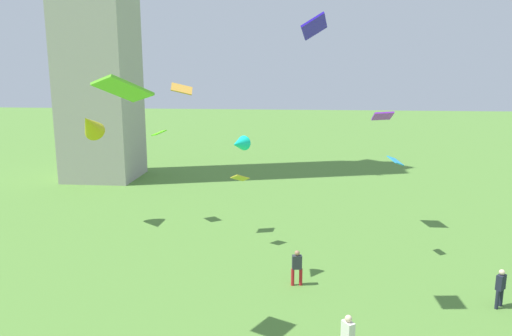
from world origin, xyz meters
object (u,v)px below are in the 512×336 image
object	(u,v)px
person_2	(348,336)
kite_flying_3	(159,133)
person_3	(297,266)
kite_flying_9	(314,27)
kite_flying_2	(240,178)
kite_flying_11	(123,89)
kite_flying_7	(239,144)
kite_flying_1	(182,89)
kite_flying_5	(90,125)
kite_flying_6	(395,161)
kite_flying_10	(383,116)
person_1	(500,286)

from	to	relation	value
person_2	kite_flying_3	xyz separation A→B (m)	(-10.94, 15.01, 5.01)
kite_flying_3	person_3	bearing A→B (deg)	-169.11
kite_flying_9	person_2	bearing A→B (deg)	-149.57
kite_flying_2	kite_flying_11	distance (m)	12.18
person_2	kite_flying_2	world-z (taller)	kite_flying_2
kite_flying_2	kite_flying_7	bearing A→B (deg)	54.92
kite_flying_1	kite_flying_11	xyz separation A→B (m)	(0.92, -11.98, 0.52)
person_3	kite_flying_3	size ratio (longest dim) A/B	1.32
person_3	kite_flying_5	distance (m)	16.07
person_3	kite_flying_2	xyz separation A→B (m)	(-3.33, 5.05, 3.05)
kite_flying_6	kite_flying_10	bearing A→B (deg)	-24.55
person_2	kite_flying_10	bearing A→B (deg)	-44.83
kite_flying_3	kite_flying_9	world-z (taller)	kite_flying_9
kite_flying_2	kite_flying_9	bearing A→B (deg)	73.75
person_2	kite_flying_5	world-z (taller)	kite_flying_5
person_3	kite_flying_10	world-z (taller)	kite_flying_10
person_2	kite_flying_1	world-z (taller)	kite_flying_1
person_1	kite_flying_6	bearing A→B (deg)	77.36
kite_flying_3	kite_flying_10	distance (m)	14.22
kite_flying_1	kite_flying_7	world-z (taller)	kite_flying_1
kite_flying_9	kite_flying_3	bearing A→B (deg)	46.32
kite_flying_9	kite_flying_7	bearing A→B (deg)	52.15
kite_flying_1	kite_flying_3	world-z (taller)	kite_flying_1
kite_flying_2	kite_flying_3	distance (m)	7.21
kite_flying_9	kite_flying_1	bearing A→B (deg)	45.51
person_2	kite_flying_11	world-z (taller)	kite_flying_11
kite_flying_6	kite_flying_10	distance (m)	5.23
kite_flying_6	kite_flying_7	size ratio (longest dim) A/B	0.85
kite_flying_2	kite_flying_11	size ratio (longest dim) A/B	0.54
person_2	kite_flying_11	distance (m)	11.54
person_2	person_3	distance (m)	6.38
kite_flying_11	kite_flying_5	bearing A→B (deg)	-113.17
kite_flying_5	kite_flying_7	world-z (taller)	kite_flying_5
person_1	kite_flying_11	world-z (taller)	kite_flying_11
person_3	kite_flying_6	world-z (taller)	kite_flying_6
kite_flying_2	kite_flying_10	distance (m)	9.85
kite_flying_7	kite_flying_10	world-z (taller)	kite_flying_10
person_2	kite_flying_9	world-z (taller)	kite_flying_9
kite_flying_6	kite_flying_5	bearing A→B (deg)	55.14
kite_flying_9	person_1	bearing A→B (deg)	-72.00
person_2	kite_flying_2	xyz separation A→B (m)	(-5.17, 11.16, 3.02)
person_1	person_3	distance (m)	8.85
person_3	person_1	bearing A→B (deg)	162.73
kite_flying_3	kite_flying_5	xyz separation A→B (m)	(-3.94, -1.43, 0.65)
kite_flying_2	kite_flying_6	world-z (taller)	kite_flying_6
person_1	kite_flying_11	bearing A→B (deg)	149.80
kite_flying_7	person_2	bearing A→B (deg)	-32.50
kite_flying_2	kite_flying_6	xyz separation A→B (m)	(8.41, -0.85, 1.31)
kite_flying_7	kite_flying_9	bearing A→B (deg)	-23.30
kite_flying_1	kite_flying_3	distance (m)	4.40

